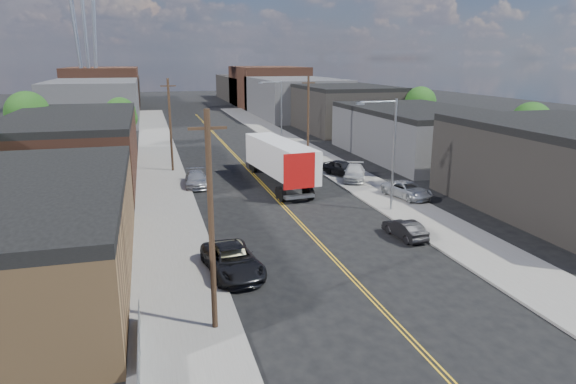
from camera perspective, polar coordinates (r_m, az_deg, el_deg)
ground at (r=72.95m, az=-6.84°, el=5.05°), size 260.00×260.00×0.00m
centerline at (r=58.41m, az=-4.60°, el=2.73°), size 0.32×120.00×0.01m
sidewalk_left at (r=57.44m, az=-13.95°, el=2.21°), size 5.00×140.00×0.15m
sidewalk_right at (r=60.84m, az=4.23°, el=3.28°), size 5.00×140.00×0.15m
warehouse_tan at (r=31.48m, az=-28.31°, el=-4.15°), size 12.00×22.00×5.60m
warehouse_brown at (r=56.35m, az=-22.81°, el=4.60°), size 12.00×26.00×6.60m
industrial_right_b at (r=66.41m, az=14.27°, el=6.43°), size 14.00×24.00×6.10m
industrial_right_c at (r=89.71m, az=6.09°, el=9.29°), size 14.00×22.00×7.60m
skyline_left_a at (r=106.90m, az=-20.66°, el=9.40°), size 16.00×30.00×8.00m
skyline_right_a at (r=110.78m, az=0.72°, el=10.47°), size 16.00×30.00×8.00m
skyline_left_b at (r=131.71m, az=-19.80°, el=10.72°), size 16.00×26.00×10.00m
skyline_right_b at (r=134.88m, az=-2.28°, el=11.62°), size 16.00×26.00×10.00m
skyline_left_c at (r=151.71m, az=-19.23°, el=10.60°), size 16.00×40.00×7.00m
skyline_right_c at (r=154.48m, az=-4.00°, el=11.42°), size 16.00×40.00×7.00m
streetlight_near at (r=41.03m, az=11.20°, el=5.00°), size 3.39×0.25×9.00m
streetlight_far at (r=73.77m, az=-1.04°, el=9.43°), size 3.39×0.25×9.00m
utility_pole_left_near at (r=22.38m, az=-8.54°, el=-3.34°), size 1.60×0.26×10.00m
utility_pole_left_far at (r=56.65m, az=-12.95°, el=7.30°), size 1.60×0.26×10.00m
utility_pole_right at (r=62.46m, az=2.26°, el=8.31°), size 1.60×0.26×10.00m
tree_left_mid at (r=67.83m, az=-26.89°, el=7.55°), size 5.10×5.04×8.37m
tree_left_far at (r=73.63m, az=-18.08°, el=8.11°), size 4.35×4.20×6.97m
tree_right_near at (r=62.67m, az=25.39°, el=6.70°), size 4.60×4.48×7.44m
tree_right_far at (r=82.24m, az=14.51°, el=9.40°), size 4.85×4.76×7.91m
semi_truck at (r=50.92m, az=-1.37°, el=3.84°), size 4.23×16.81×4.34m
car_left_b at (r=30.33m, az=-6.39°, el=-7.26°), size 1.79×4.50×1.46m
car_left_c at (r=29.68m, az=-6.19°, el=-7.58°), size 3.31×6.11×1.63m
car_left_d at (r=50.16m, az=-10.18°, el=1.41°), size 2.39×5.15×1.46m
car_right_oncoming at (r=36.15m, az=12.85°, el=-4.04°), size 1.73×4.02×1.29m
car_right_lot_a at (r=46.09m, az=13.08°, el=0.24°), size 3.45×5.42×1.39m
car_right_lot_b at (r=51.91m, az=7.39°, el=2.14°), size 3.93×5.46×1.47m
car_right_lot_c at (r=53.83m, az=6.05°, el=2.68°), size 3.57×4.95×1.57m
car_ahead_truck at (r=56.39m, az=0.46°, el=3.17°), size 2.86×5.85×1.60m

